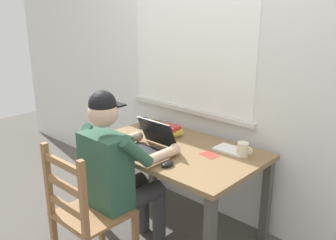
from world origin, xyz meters
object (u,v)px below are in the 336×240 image
laptop (148,144)px  computer_mouse (168,164)px  desk (175,159)px  coffee_mug_white (243,150)px  book_stack_main (170,131)px  coffee_mug_dark (144,123)px  landscape_photo_print (209,155)px  wooden_chair (86,214)px  seated_person (119,169)px

laptop → computer_mouse: 0.30m
desk → coffee_mug_white: 0.52m
coffee_mug_white → book_stack_main: bearing=-177.0°
coffee_mug_white → book_stack_main: 0.67m
laptop → coffee_mug_dark: (-0.40, 0.34, -0.01)m
landscape_photo_print → wooden_chair: bearing=-105.3°
seated_person → coffee_mug_white: seated_person is taller
computer_mouse → book_stack_main: bearing=131.2°
desk → seated_person: seated_person is taller
laptop → wooden_chair: bearing=-89.2°
wooden_chair → coffee_mug_dark: (-0.41, 0.91, 0.30)m
book_stack_main → landscape_photo_print: size_ratio=1.56×
landscape_photo_print → desk: bearing=-159.8°
seated_person → wooden_chair: seated_person is taller
seated_person → book_stack_main: seated_person is taller
seated_person → desk: bearing=79.6°
seated_person → coffee_mug_dark: seated_person is taller
coffee_mug_white → landscape_photo_print: size_ratio=0.92×
wooden_chair → coffee_mug_white: (0.55, 0.95, 0.31)m
coffee_mug_white → coffee_mug_dark: (-0.95, -0.05, -0.01)m
desk → computer_mouse: size_ratio=12.83×
laptop → coffee_mug_white: laptop is taller
seated_person → book_stack_main: (-0.12, 0.64, 0.08)m
computer_mouse → coffee_mug_dark: 0.81m
wooden_chair → computer_mouse: (0.27, 0.47, 0.28)m
landscape_photo_print → book_stack_main: bearing=176.2°
desk → seated_person: size_ratio=1.05×
laptop → computer_mouse: (0.28, -0.10, -0.03)m
computer_mouse → book_stack_main: size_ratio=0.49×
seated_person → laptop: (-0.01, 0.29, 0.09)m
desk → landscape_photo_print: size_ratio=9.87×
seated_person → laptop: seated_person is taller
desk → landscape_photo_print: landscape_photo_print is taller
laptop → computer_mouse: size_ratio=3.30×
book_stack_main → landscape_photo_print: book_stack_main is taller
coffee_mug_dark → coffee_mug_white: bearing=2.8°
coffee_mug_dark → landscape_photo_print: size_ratio=0.88×
laptop → book_stack_main: laptop is taller
seated_person → landscape_photo_print: (0.36, 0.53, 0.04)m
desk → computer_mouse: 0.36m
desk → laptop: size_ratio=3.89×
coffee_mug_white → landscape_photo_print: bearing=-142.3°
wooden_chair → landscape_photo_print: (0.36, 0.81, 0.26)m
laptop → landscape_photo_print: laptop is taller
seated_person → laptop: bearing=91.5°
coffee_mug_white → landscape_photo_print: coffee_mug_white is taller
book_stack_main → landscape_photo_print: 0.49m
laptop → landscape_photo_print: bearing=33.2°
desk → coffee_mug_white: bearing=23.3°
wooden_chair → landscape_photo_print: size_ratio=7.09×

